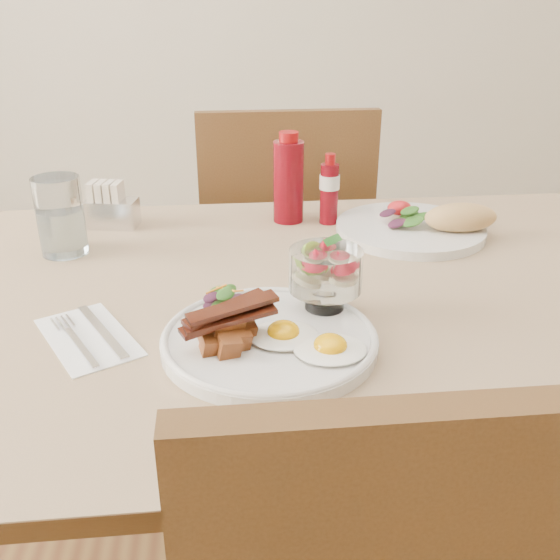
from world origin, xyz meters
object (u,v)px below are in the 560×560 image
(second_plate, at_px, (422,225))
(sugar_caddy, at_px, (110,208))
(fruit_cup, at_px, (325,270))
(main_plate, at_px, (269,341))
(table, at_px, (327,336))
(hot_sauce_bottle, at_px, (329,190))
(chair_far, at_px, (283,258))
(ketchup_bottle, at_px, (288,180))
(water_glass, at_px, (61,221))

(second_plate, relative_size, sugar_caddy, 2.76)
(fruit_cup, distance_m, sugar_caddy, 0.55)
(main_plate, bearing_deg, table, 57.36)
(fruit_cup, relative_size, hot_sauce_bottle, 0.74)
(chair_far, distance_m, ketchup_bottle, 0.47)
(hot_sauce_bottle, bearing_deg, chair_far, 97.86)
(table, relative_size, chair_far, 1.43)
(chair_far, height_order, sugar_caddy, chair_far)
(second_plate, height_order, water_glass, water_glass)
(table, xyz_separation_m, fruit_cup, (-0.02, -0.10, 0.16))
(hot_sauce_bottle, height_order, sugar_caddy, hot_sauce_bottle)
(chair_far, bearing_deg, main_plate, -97.37)
(second_plate, bearing_deg, ketchup_bottle, 156.69)
(main_plate, xyz_separation_m, sugar_caddy, (-0.27, 0.49, 0.03))
(chair_far, height_order, main_plate, chair_far)
(table, xyz_separation_m, ketchup_bottle, (-0.03, 0.32, 0.17))
(table, relative_size, ketchup_bottle, 7.50)
(chair_far, height_order, ketchup_bottle, same)
(table, bearing_deg, sugar_caddy, 139.63)
(chair_far, height_order, second_plate, chair_far)
(ketchup_bottle, bearing_deg, fruit_cup, -89.62)
(table, relative_size, hot_sauce_bottle, 9.59)
(main_plate, distance_m, hot_sauce_bottle, 0.49)
(main_plate, bearing_deg, second_plate, 49.70)
(fruit_cup, bearing_deg, sugar_caddy, 130.12)
(table, bearing_deg, fruit_cup, -103.89)
(main_plate, relative_size, fruit_cup, 2.74)
(main_plate, height_order, ketchup_bottle, ketchup_bottle)
(sugar_caddy, bearing_deg, hot_sauce_bottle, 7.75)
(table, distance_m, sugar_caddy, 0.51)
(main_plate, relative_size, ketchup_bottle, 1.58)
(table, bearing_deg, main_plate, -122.64)
(sugar_caddy, bearing_deg, table, -29.55)
(second_plate, bearing_deg, chair_far, 115.53)
(fruit_cup, height_order, sugar_caddy, fruit_cup)
(main_plate, bearing_deg, fruit_cup, 40.21)
(chair_far, bearing_deg, hot_sauce_bottle, -82.14)
(chair_far, relative_size, fruit_cup, 9.09)
(table, height_order, hot_sauce_bottle, hot_sauce_bottle)
(main_plate, relative_size, water_glass, 2.05)
(table, bearing_deg, chair_far, 90.00)
(table, xyz_separation_m, main_plate, (-0.11, -0.17, 0.10))
(main_plate, bearing_deg, chair_far, 82.63)
(chair_far, relative_size, main_plate, 3.32)
(table, height_order, fruit_cup, fruit_cup)
(sugar_caddy, distance_m, water_glass, 0.15)
(fruit_cup, relative_size, water_glass, 0.75)
(ketchup_bottle, bearing_deg, table, -85.16)
(fruit_cup, distance_m, hot_sauce_bottle, 0.40)
(sugar_caddy, bearing_deg, fruit_cup, -39.06)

